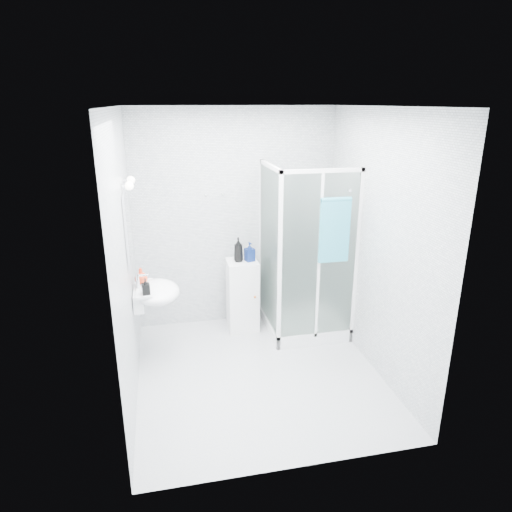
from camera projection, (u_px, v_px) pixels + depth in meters
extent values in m
cube|color=silver|center=(259.00, 253.00, 4.25)|extent=(2.40, 2.60, 2.60)
cube|color=#B4B7B9|center=(258.00, 373.00, 4.66)|extent=(2.40, 2.60, 0.01)
cube|color=white|center=(259.00, 107.00, 3.83)|extent=(2.40, 2.60, 0.01)
cube|color=white|center=(303.00, 324.00, 5.58)|extent=(0.90, 0.90, 0.12)
cube|color=white|center=(271.00, 166.00, 4.88)|extent=(0.04, 0.90, 0.04)
cube|color=white|center=(323.00, 171.00, 4.57)|extent=(0.90, 0.04, 0.04)
cube|color=white|center=(280.00, 266.00, 4.80)|extent=(0.04, 0.04, 2.00)
cube|color=white|center=(269.00, 250.00, 5.18)|extent=(0.02, 0.82, 1.84)
cube|color=white|center=(319.00, 260.00, 4.86)|extent=(0.82, 0.02, 1.84)
cube|color=white|center=(319.00, 259.00, 4.87)|extent=(0.03, 0.04, 1.84)
cylinder|color=silver|center=(297.00, 214.00, 5.53)|extent=(0.02, 0.02, 1.00)
cylinder|color=silver|center=(299.00, 175.00, 5.35)|extent=(0.09, 0.05, 0.09)
cylinder|color=silver|center=(299.00, 236.00, 5.66)|extent=(0.12, 0.04, 0.12)
cylinder|color=silver|center=(349.00, 190.00, 4.65)|extent=(0.03, 0.05, 0.03)
cube|color=white|center=(139.00, 298.00, 4.61)|extent=(0.10, 0.40, 0.18)
ellipsoid|color=white|center=(157.00, 292.00, 4.63)|extent=(0.46, 0.56, 0.20)
cube|color=white|center=(144.00, 289.00, 4.59)|extent=(0.16, 0.50, 0.02)
cylinder|color=silver|center=(138.00, 282.00, 4.56)|extent=(0.04, 0.04, 0.16)
cylinder|color=silver|center=(142.00, 275.00, 4.55)|extent=(0.12, 0.02, 0.02)
cube|color=white|center=(128.00, 227.00, 4.37)|extent=(0.02, 0.60, 0.70)
cylinder|color=silver|center=(124.00, 186.00, 4.09)|extent=(0.05, 0.04, 0.04)
sphere|color=white|center=(129.00, 186.00, 4.09)|extent=(0.08, 0.08, 0.08)
cylinder|color=silver|center=(126.00, 180.00, 4.38)|extent=(0.05, 0.04, 0.04)
sphere|color=white|center=(131.00, 180.00, 4.39)|extent=(0.08, 0.08, 0.08)
cylinder|color=silver|center=(205.00, 195.00, 5.25)|extent=(0.02, 0.04, 0.02)
sphere|color=silver|center=(206.00, 195.00, 5.23)|extent=(0.03, 0.03, 0.03)
cylinder|color=silver|center=(223.00, 194.00, 5.29)|extent=(0.02, 0.04, 0.02)
sphere|color=silver|center=(223.00, 194.00, 5.27)|extent=(0.03, 0.03, 0.03)
cube|color=white|center=(242.00, 295.00, 5.48)|extent=(0.36, 0.36, 0.86)
cube|color=white|center=(245.00, 301.00, 5.32)|extent=(0.32, 0.01, 0.73)
sphere|color=#AE5318|center=(255.00, 297.00, 5.32)|extent=(0.03, 0.03, 0.03)
cube|color=teal|center=(335.00, 231.00, 4.74)|extent=(0.33, 0.04, 0.67)
cylinder|color=teal|center=(336.00, 200.00, 4.64)|extent=(0.33, 0.05, 0.05)
imported|color=black|center=(238.00, 250.00, 5.29)|extent=(0.13, 0.13, 0.29)
imported|color=navy|center=(250.00, 252.00, 5.32)|extent=(0.13, 0.13, 0.23)
imported|color=red|center=(141.00, 276.00, 4.66)|extent=(0.16, 0.16, 0.17)
imported|color=black|center=(146.00, 286.00, 4.40)|extent=(0.08, 0.09, 0.16)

